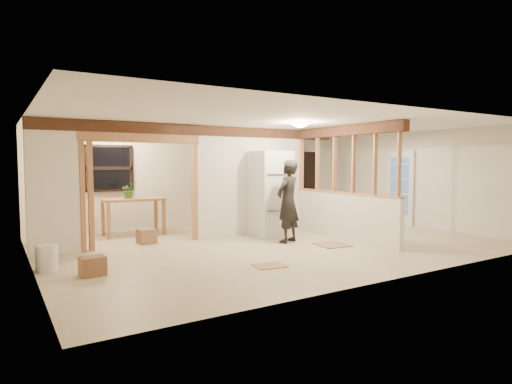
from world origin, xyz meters
TOP-DOWN VIEW (x-y plane):
  - floor at (0.00, 0.00)m, footprint 9.00×6.50m
  - ceiling at (0.00, 0.00)m, footprint 9.00×6.50m
  - wall_back at (0.00, 3.25)m, footprint 9.00×0.01m
  - wall_front at (0.00, -3.25)m, footprint 9.00×0.01m
  - wall_left at (-4.50, 0.00)m, footprint 0.01×6.50m
  - wall_right at (4.50, 0.00)m, footprint 0.01×6.50m
  - partition_left_stub at (-4.05, 1.20)m, footprint 0.90×0.12m
  - partition_center at (0.20, 1.20)m, footprint 2.80×0.12m
  - doorway_frame at (-2.40, 1.20)m, footprint 2.46×0.14m
  - header_beam_back at (-1.00, 1.20)m, footprint 7.00×0.18m
  - header_beam_right at (1.60, -0.40)m, footprint 0.18×3.30m
  - pony_wall at (1.60, -0.40)m, footprint 0.12×3.20m
  - stud_partition at (1.60, -0.40)m, footprint 0.14×3.20m
  - window_back at (-2.60, 3.17)m, footprint 1.12×0.10m
  - french_door at (4.42, 0.40)m, footprint 0.12×0.86m
  - ceiling_dome_main at (0.30, -0.50)m, footprint 0.36×0.36m
  - ceiling_dome_util at (-2.50, 2.30)m, footprint 0.32×0.32m
  - hanging_bulb at (-2.00, 1.60)m, footprint 0.07×0.07m
  - refrigerator at (0.42, 0.75)m, footprint 0.80×0.78m
  - woman at (0.30, -0.11)m, footprint 0.75×0.64m
  - work_table at (-2.22, 2.51)m, footprint 1.42×0.79m
  - potted_plant at (-2.32, 2.50)m, footprint 0.36×0.32m
  - shop_vac at (-4.06, 2.34)m, footprint 0.62×0.62m
  - bookshelf at (3.03, 3.01)m, footprint 1.00×0.33m
  - bucket at (-4.31, -0.07)m, footprint 0.40×0.40m
  - box_util_a at (-2.28, 1.35)m, footprint 0.38×0.33m
  - box_util_b at (-3.82, 2.05)m, footprint 0.37×0.37m
  - box_front at (-3.76, -0.74)m, footprint 0.37×0.31m
  - floor_panel_near at (0.88, -0.86)m, footprint 0.68×0.68m
  - floor_panel_far at (-1.18, -1.65)m, footprint 0.57×0.49m

SIDE VIEW (x-z plane):
  - floor at x=0.00m, z-range -0.01..0.00m
  - floor_panel_far at x=-1.18m, z-range 0.00..0.02m
  - floor_panel_near at x=0.88m, z-range 0.00..0.02m
  - box_util_b at x=-3.82m, z-range 0.00..0.27m
  - box_front at x=-3.76m, z-range 0.00..0.29m
  - box_util_a at x=-2.28m, z-range 0.00..0.30m
  - bucket at x=-4.31m, z-range 0.00..0.41m
  - shop_vac at x=-4.06m, z-range 0.00..0.65m
  - work_table at x=-2.22m, z-range 0.00..0.86m
  - pony_wall at x=1.60m, z-range 0.00..1.00m
  - woman at x=0.30m, z-range 0.00..1.75m
  - refrigerator at x=0.42m, z-range 0.00..1.94m
  - french_door at x=4.42m, z-range 0.00..2.00m
  - bookshelf at x=3.03m, z-range 0.00..2.01m
  - potted_plant at x=-2.32m, z-range 0.86..1.24m
  - doorway_frame at x=-2.40m, z-range 0.00..2.20m
  - wall_back at x=0.00m, z-range 0.00..2.50m
  - wall_front at x=0.00m, z-range 0.00..2.50m
  - wall_left at x=-4.50m, z-range 0.00..2.50m
  - wall_right at x=4.50m, z-range 0.00..2.50m
  - partition_left_stub at x=-4.05m, z-range 0.00..2.50m
  - partition_center at x=0.20m, z-range 0.00..2.50m
  - window_back at x=-2.60m, z-range 1.00..2.10m
  - stud_partition at x=1.60m, z-range 1.00..2.32m
  - hanging_bulb at x=-2.00m, z-range 2.15..2.22m
  - header_beam_back at x=-1.00m, z-range 2.27..2.49m
  - header_beam_right at x=1.60m, z-range 2.27..2.49m
  - ceiling_dome_main at x=0.30m, z-range 2.40..2.56m
  - ceiling_dome_util at x=-2.50m, z-range 2.41..2.55m
  - ceiling at x=0.00m, z-range 2.50..2.50m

